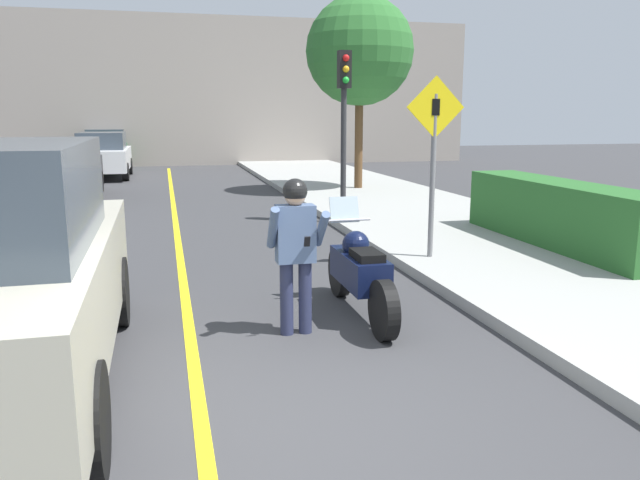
% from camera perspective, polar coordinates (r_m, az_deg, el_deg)
% --- Properties ---
extents(ground_plane, '(80.00, 80.00, 0.00)m').
position_cam_1_polar(ground_plane, '(4.83, -3.19, -16.90)').
color(ground_plane, '#38383A').
extents(sidewalk_curb, '(4.40, 44.00, 0.15)m').
position_cam_1_polar(sidewalk_curb, '(10.15, 19.79, -1.92)').
color(sidewalk_curb, '#9E9E99').
rests_on(sidewalk_curb, ground).
extents(road_center_line, '(0.12, 36.00, 0.01)m').
position_cam_1_polar(road_center_line, '(10.44, -12.68, -1.57)').
color(road_center_line, yellow).
rests_on(road_center_line, ground).
extents(building_backdrop, '(28.00, 1.20, 6.73)m').
position_cam_1_polar(building_backdrop, '(30.21, -12.84, 13.10)').
color(building_backdrop, gray).
rests_on(building_backdrop, ground).
extents(motorcycle, '(0.62, 2.30, 1.30)m').
position_cam_1_polar(motorcycle, '(7.19, 3.61, -2.98)').
color(motorcycle, black).
rests_on(motorcycle, ground).
extents(person_biker, '(0.59, 0.46, 1.65)m').
position_cam_1_polar(person_biker, '(6.46, -2.24, -0.11)').
color(person_biker, '#282D4C').
rests_on(person_biker, ground).
extents(crossing_sign, '(0.91, 0.08, 2.70)m').
position_cam_1_polar(crossing_sign, '(9.52, 10.35, 8.10)').
color(crossing_sign, slate).
rests_on(crossing_sign, sidewalk_curb).
extents(traffic_light, '(0.26, 0.30, 3.44)m').
position_cam_1_polar(traffic_light, '(13.34, 2.21, 12.50)').
color(traffic_light, '#2D2D30').
rests_on(traffic_light, sidewalk_curb).
extents(hedge_row, '(0.90, 4.60, 1.05)m').
position_cam_1_polar(hedge_row, '(11.15, 21.11, 2.27)').
color(hedge_row, '#286028').
rests_on(hedge_row, sidewalk_curb).
extents(street_tree, '(3.12, 3.12, 5.52)m').
position_cam_1_polar(street_tree, '(18.80, 3.66, 16.84)').
color(street_tree, brown).
rests_on(street_tree, sidewalk_curb).
extents(parked_car_black, '(1.88, 4.20, 1.68)m').
position_cam_1_polar(parked_car_black, '(18.81, -22.56, 6.11)').
color(parked_car_black, black).
rests_on(parked_car_black, ground).
extents(parked_car_white, '(1.88, 4.20, 1.68)m').
position_cam_1_polar(parked_car_white, '(24.52, -19.21, 7.36)').
color(parked_car_white, black).
rests_on(parked_car_white, ground).
extents(parked_car_green, '(1.88, 4.20, 1.68)m').
position_cam_1_polar(parked_car_green, '(30.22, -18.86, 8.02)').
color(parked_car_green, black).
rests_on(parked_car_green, ground).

